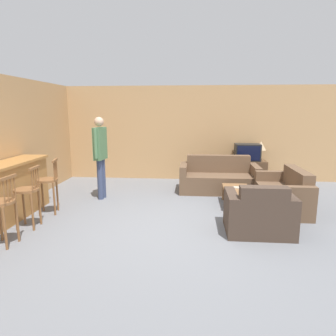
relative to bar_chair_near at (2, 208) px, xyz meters
name	(u,v)px	position (x,y,z in m)	size (l,w,h in m)	color
ground_plane	(170,228)	(2.34, 0.82, -0.57)	(24.00, 24.00, 0.00)	slate
wall_back	(180,133)	(2.34, 4.53, 0.73)	(9.40, 0.08, 2.60)	tan
wall_left	(23,141)	(-0.89, 2.18, 0.73)	(0.08, 8.70, 2.60)	tan
bar_chair_near	(2,208)	(0.00, 0.00, 0.00)	(0.41, 0.41, 1.04)	brown
bar_chair_mid	(28,195)	(0.00, 0.68, 0.00)	(0.42, 0.42, 1.04)	brown
bar_chair_far	(48,184)	(0.00, 1.39, 0.00)	(0.47, 0.47, 1.04)	brown
couch_far	(219,179)	(3.34, 3.25, -0.26)	(1.85, 0.85, 0.85)	brown
armchair_near	(259,215)	(3.78, 0.77, -0.26)	(1.03, 0.81, 0.83)	#423328
loveseat_right	(284,195)	(4.51, 1.99, -0.27)	(0.78, 1.47, 0.82)	brown
coffee_table	(237,191)	(3.62, 2.13, -0.26)	(0.53, 0.92, 0.37)	brown
tv_unit	(246,172)	(4.16, 4.21, -0.26)	(1.01, 0.49, 0.61)	#513823
tv	(247,152)	(4.16, 4.20, 0.27)	(0.66, 0.42, 0.45)	black
book_on_table	(237,188)	(3.63, 2.18, -0.19)	(0.23, 0.17, 0.02)	#B7AD99
table_lamp	(261,146)	(4.50, 4.21, 0.43)	(0.28, 0.28, 0.52)	brown
person_by_window	(100,152)	(0.70, 2.44, 0.46)	(0.21, 0.52, 1.80)	#384260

